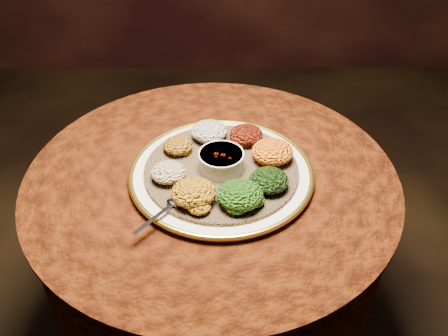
{
  "coord_description": "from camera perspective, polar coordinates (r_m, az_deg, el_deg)",
  "views": [
    {
      "loc": [
        0.03,
        -0.99,
        1.55
      ],
      "look_at": [
        0.03,
        -0.0,
        0.76
      ],
      "focal_mm": 40.0,
      "sensor_mm": 36.0,
      "label": 1
    }
  ],
  "objects": [
    {
      "name": "portion_mixveg",
      "position": [
        1.14,
        1.83,
        -3.08
      ],
      "size": [
        0.11,
        0.1,
        0.05
      ],
      "primitive_type": "ellipsoid",
      "color": "#A03F0A",
      "rests_on": "injera"
    },
    {
      "name": "table",
      "position": [
        1.4,
        -1.34,
        -6.45
      ],
      "size": [
        0.96,
        0.96,
        0.73
      ],
      "color": "black",
      "rests_on": "ground"
    },
    {
      "name": "portion_tikil",
      "position": [
        1.28,
        5.54,
        1.86
      ],
      "size": [
        0.11,
        0.1,
        0.05
      ],
      "primitive_type": "ellipsoid",
      "color": "#A7750D",
      "rests_on": "injera"
    },
    {
      "name": "portion_kitfo",
      "position": [
        1.34,
        2.53,
        3.83
      ],
      "size": [
        0.09,
        0.09,
        0.04
      ],
      "primitive_type": "ellipsoid",
      "color": "black",
      "rests_on": "injera"
    },
    {
      "name": "portion_ayib",
      "position": [
        1.35,
        -1.72,
        4.22
      ],
      "size": [
        0.1,
        0.09,
        0.05
      ],
      "primitive_type": "ellipsoid",
      "color": "beige",
      "rests_on": "injera"
    },
    {
      "name": "spoon",
      "position": [
        1.16,
        -5.86,
        -4.09
      ],
      "size": [
        0.11,
        0.12,
        0.01
      ],
      "rotation": [
        0.0,
        0.0,
        -2.26
      ],
      "color": "silver",
      "rests_on": "injera"
    },
    {
      "name": "portion_kik",
      "position": [
        1.15,
        -3.48,
        -2.82
      ],
      "size": [
        0.11,
        0.1,
        0.05
      ],
      "primitive_type": "ellipsoid",
      "color": "#C07911",
      "rests_on": "injera"
    },
    {
      "name": "platter",
      "position": [
        1.27,
        -0.31,
        -0.62
      ],
      "size": [
        0.49,
        0.49,
        0.02
      ],
      "rotation": [
        0.0,
        0.0,
        -0.09
      ],
      "color": "beige",
      "rests_on": "table"
    },
    {
      "name": "injera",
      "position": [
        1.26,
        -0.32,
        -0.24
      ],
      "size": [
        0.44,
        0.44,
        0.01
      ],
      "primitive_type": "cylinder",
      "rotation": [
        0.0,
        0.0,
        -0.13
      ],
      "color": "olive",
      "rests_on": "platter"
    },
    {
      "name": "portion_timatim",
      "position": [
        1.22,
        -6.39,
        -0.49
      ],
      "size": [
        0.09,
        0.08,
        0.04
      ],
      "primitive_type": "ellipsoid",
      "color": "maroon",
      "rests_on": "injera"
    },
    {
      "name": "portion_gomen",
      "position": [
        1.19,
        5.15,
        -1.4
      ],
      "size": [
        0.1,
        0.09,
        0.05
      ],
      "primitive_type": "ellipsoid",
      "color": "black",
      "rests_on": "injera"
    },
    {
      "name": "stew_bowl",
      "position": [
        1.24,
        -0.32,
        0.93
      ],
      "size": [
        0.11,
        0.11,
        0.05
      ],
      "color": "silver",
      "rests_on": "injera"
    },
    {
      "name": "portion_shiro",
      "position": [
        1.31,
        -5.29,
        2.58
      ],
      "size": [
        0.08,
        0.07,
        0.04
      ],
      "primitive_type": "ellipsoid",
      "color": "#955A12",
      "rests_on": "injera"
    }
  ]
}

